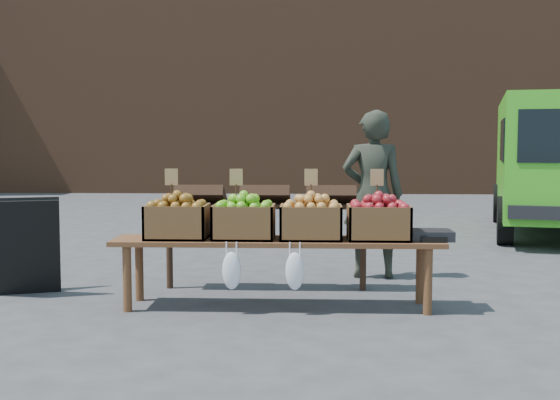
# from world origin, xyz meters

# --- Properties ---
(ground) EXTENTS (80.00, 80.00, 0.00)m
(ground) POSITION_xyz_m (0.00, 0.00, 0.00)
(ground) COLOR #414143
(brick_building) EXTENTS (24.00, 4.00, 10.00)m
(brick_building) POSITION_xyz_m (0.00, 15.00, 5.00)
(brick_building) COLOR brown
(brick_building) RESTS_ON ground
(vendor) EXTENTS (0.63, 0.43, 1.68)m
(vendor) POSITION_xyz_m (0.81, 1.48, 0.84)
(vendor) COLOR #292D23
(vendor) RESTS_ON ground
(chalkboard_sign) EXTENTS (0.65, 0.49, 0.87)m
(chalkboard_sign) POSITION_xyz_m (-2.37, 0.58, 0.44)
(chalkboard_sign) COLOR black
(chalkboard_sign) RESTS_ON ground
(back_table) EXTENTS (2.10, 0.44, 1.04)m
(back_table) POSITION_xyz_m (-0.23, 0.86, 0.52)
(back_table) COLOR #311F14
(back_table) RESTS_ON ground
(display_bench) EXTENTS (2.70, 0.56, 0.57)m
(display_bench) POSITION_xyz_m (-0.09, 0.14, 0.28)
(display_bench) COLOR brown
(display_bench) RESTS_ON ground
(crate_golden_apples) EXTENTS (0.50, 0.40, 0.28)m
(crate_golden_apples) POSITION_xyz_m (-0.91, 0.14, 0.71)
(crate_golden_apples) COLOR #8C5516
(crate_golden_apples) RESTS_ON display_bench
(crate_russet_pears) EXTENTS (0.50, 0.40, 0.28)m
(crate_russet_pears) POSITION_xyz_m (-0.36, 0.14, 0.71)
(crate_russet_pears) COLOR #4A8E11
(crate_russet_pears) RESTS_ON display_bench
(crate_red_apples) EXTENTS (0.50, 0.40, 0.28)m
(crate_red_apples) POSITION_xyz_m (0.19, 0.14, 0.71)
(crate_red_apples) COLOR #A38530
(crate_red_apples) RESTS_ON display_bench
(crate_green_apples) EXTENTS (0.50, 0.40, 0.28)m
(crate_green_apples) POSITION_xyz_m (0.74, 0.14, 0.71)
(crate_green_apples) COLOR maroon
(crate_green_apples) RESTS_ON display_bench
(weighing_scale) EXTENTS (0.34, 0.30, 0.08)m
(weighing_scale) POSITION_xyz_m (1.16, 0.14, 0.61)
(weighing_scale) COLOR black
(weighing_scale) RESTS_ON display_bench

